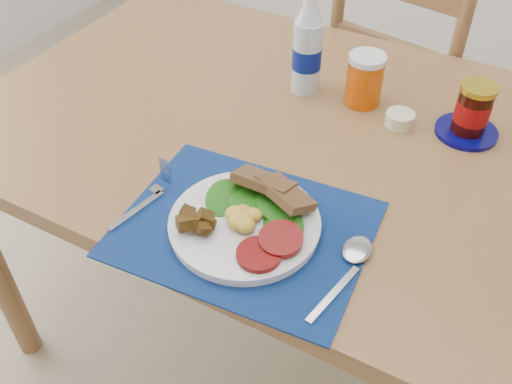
% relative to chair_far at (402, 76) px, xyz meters
% --- Properties ---
extents(table, '(1.40, 0.90, 0.75)m').
position_rel_chair_far_xyz_m(table, '(-0.05, -0.62, 0.10)').
color(table, brown).
rests_on(table, ground).
extents(chair_far, '(0.48, 0.46, 1.11)m').
position_rel_chair_far_xyz_m(chair_far, '(0.00, 0.00, 0.00)').
color(chair_far, brown).
rests_on(chair_far, ground).
extents(placemat, '(0.43, 0.35, 0.00)m').
position_rel_chair_far_xyz_m(placemat, '(-0.01, -0.93, 0.19)').
color(placemat, black).
rests_on(placemat, table).
extents(breakfast_plate, '(0.25, 0.25, 0.06)m').
position_rel_chair_far_xyz_m(breakfast_plate, '(-0.02, -0.93, 0.21)').
color(breakfast_plate, silver).
rests_on(breakfast_plate, placemat).
extents(fork, '(0.04, 0.17, 0.00)m').
position_rel_chair_far_xyz_m(fork, '(-0.20, -0.94, 0.19)').
color(fork, '#B2B5BA').
rests_on(fork, placemat).
extents(spoon, '(0.05, 0.20, 0.01)m').
position_rel_chair_far_xyz_m(spoon, '(0.18, -0.91, 0.19)').
color(spoon, '#B2B5BA').
rests_on(spoon, placemat).
extents(water_bottle, '(0.06, 0.06, 0.22)m').
position_rel_chair_far_xyz_m(water_bottle, '(-0.11, -0.48, 0.28)').
color(water_bottle, '#ADBFCC').
rests_on(water_bottle, table).
extents(juice_glass, '(0.08, 0.08, 0.11)m').
position_rel_chair_far_xyz_m(juice_glass, '(0.02, -0.47, 0.24)').
color(juice_glass, '#C74805').
rests_on(juice_glass, table).
extents(ramekin, '(0.06, 0.06, 0.03)m').
position_rel_chair_far_xyz_m(ramekin, '(0.12, -0.51, 0.20)').
color(ramekin, beige).
rests_on(ramekin, table).
extents(jam_on_saucer, '(0.13, 0.13, 0.11)m').
position_rel_chair_far_xyz_m(jam_on_saucer, '(0.25, -0.47, 0.24)').
color(jam_on_saucer, '#050554').
rests_on(jam_on_saucer, table).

